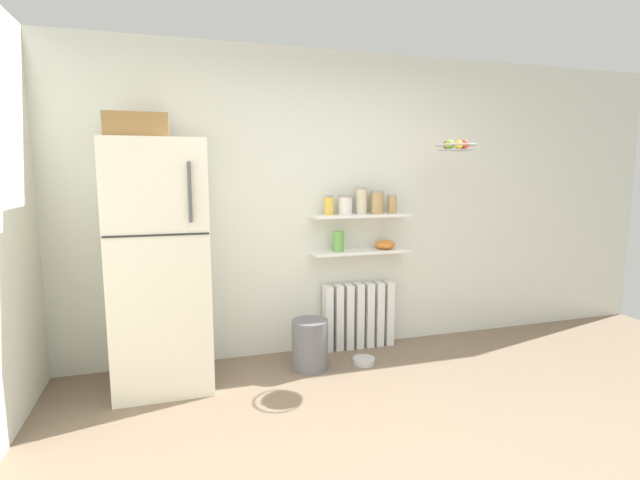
# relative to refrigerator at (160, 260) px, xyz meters

# --- Properties ---
(ground_plane) EXTENTS (7.04, 7.04, 0.00)m
(ground_plane) POSITION_rel_refrigerator_xyz_m (1.35, -1.16, -0.94)
(ground_plane) COLOR #7A6651
(back_wall) EXTENTS (7.04, 0.10, 2.60)m
(back_wall) POSITION_rel_refrigerator_xyz_m (1.35, 0.39, 0.36)
(back_wall) COLOR silver
(back_wall) RESTS_ON ground_plane
(refrigerator) EXTENTS (0.68, 0.71, 1.97)m
(refrigerator) POSITION_rel_refrigerator_xyz_m (0.00, 0.00, 0.00)
(refrigerator) COLOR silver
(refrigerator) RESTS_ON ground_plane
(radiator) EXTENTS (0.66, 0.12, 0.59)m
(radiator) POSITION_rel_refrigerator_xyz_m (1.67, 0.26, -0.65)
(radiator) COLOR white
(radiator) RESTS_ON ground_plane
(wall_shelf_lower) EXTENTS (0.87, 0.22, 0.02)m
(wall_shelf_lower) POSITION_rel_refrigerator_xyz_m (1.67, 0.23, -0.05)
(wall_shelf_lower) COLOR white
(wall_shelf_upper) EXTENTS (0.87, 0.22, 0.02)m
(wall_shelf_upper) POSITION_rel_refrigerator_xyz_m (1.67, 0.23, 0.27)
(wall_shelf_upper) COLOR white
(storage_jar_0) EXTENTS (0.08, 0.08, 0.17)m
(storage_jar_0) POSITION_rel_refrigerator_xyz_m (1.38, 0.23, 0.36)
(storage_jar_0) COLOR yellow
(storage_jar_0) RESTS_ON wall_shelf_upper
(storage_jar_1) EXTENTS (0.12, 0.12, 0.17)m
(storage_jar_1) POSITION_rel_refrigerator_xyz_m (1.52, 0.23, 0.36)
(storage_jar_1) COLOR silver
(storage_jar_1) RESTS_ON wall_shelf_upper
(storage_jar_2) EXTENTS (0.09, 0.09, 0.23)m
(storage_jar_2) POSITION_rel_refrigerator_xyz_m (1.67, 0.23, 0.39)
(storage_jar_2) COLOR beige
(storage_jar_2) RESTS_ON wall_shelf_upper
(storage_jar_3) EXTENTS (0.12, 0.12, 0.20)m
(storage_jar_3) POSITION_rel_refrigerator_xyz_m (1.82, 0.23, 0.38)
(storage_jar_3) COLOR tan
(storage_jar_3) RESTS_ON wall_shelf_upper
(storage_jar_4) EXTENTS (0.08, 0.08, 0.16)m
(storage_jar_4) POSITION_rel_refrigerator_xyz_m (1.97, 0.23, 0.36)
(storage_jar_4) COLOR tan
(storage_jar_4) RESTS_ON wall_shelf_upper
(vase) EXTENTS (0.09, 0.09, 0.18)m
(vase) POSITION_rel_refrigerator_xyz_m (1.46, 0.23, 0.05)
(vase) COLOR #66A84C
(vase) RESTS_ON wall_shelf_lower
(shelf_bowl) EXTENTS (0.18, 0.18, 0.08)m
(shelf_bowl) POSITION_rel_refrigerator_xyz_m (1.91, 0.23, -0.00)
(shelf_bowl) COLOR orange
(shelf_bowl) RESTS_ON wall_shelf_lower
(trash_bin) EXTENTS (0.29, 0.29, 0.40)m
(trash_bin) POSITION_rel_refrigerator_xyz_m (1.12, -0.07, -0.74)
(trash_bin) COLOR slate
(trash_bin) RESTS_ON ground_plane
(pet_food_bowl) EXTENTS (0.18, 0.18, 0.05)m
(pet_food_bowl) POSITION_rel_refrigerator_xyz_m (1.57, -0.11, -0.92)
(pet_food_bowl) COLOR #B7B7BC
(pet_food_bowl) RESTS_ON ground_plane
(hanging_fruit_basket) EXTENTS (0.34, 0.34, 0.09)m
(hanging_fruit_basket) POSITION_rel_refrigerator_xyz_m (2.35, -0.13, 0.85)
(hanging_fruit_basket) COLOR #B2B2B7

